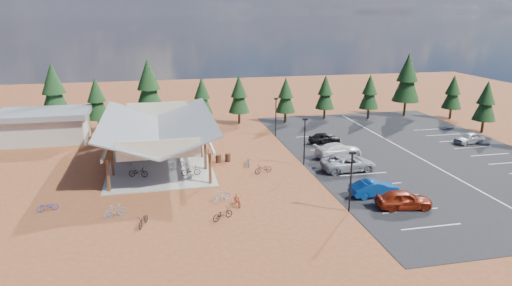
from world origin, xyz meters
name	(u,v)px	position (x,y,z in m)	size (l,w,h in m)	color
ground	(262,175)	(0.00, 0.00, 0.00)	(140.00, 140.00, 0.00)	brown
asphalt_lot	(413,154)	(18.50, 3.00, 0.02)	(27.00, 44.00, 0.04)	black
concrete_pad	(160,160)	(-10.00, 7.00, 0.05)	(10.60, 18.60, 0.10)	gray
bike_pavilion	(158,127)	(-10.00, 7.00, 3.82)	(11.65, 19.40, 4.97)	#512217
outbuilding	(45,126)	(-24.00, 18.00, 2.03)	(11.00, 7.00, 3.90)	#ADA593
lamp_post_0	(351,177)	(5.00, -10.00, 2.98)	(0.50, 0.25, 5.14)	black
lamp_post_1	(305,139)	(5.00, 2.00, 2.98)	(0.50, 0.25, 5.14)	black
lamp_post_2	(276,114)	(5.00, 14.00, 2.98)	(0.50, 0.25, 5.14)	black
trash_bin_0	(228,158)	(-2.73, 5.01, 0.45)	(0.60, 0.60, 0.90)	#3E2216
trash_bin_1	(218,159)	(-3.80, 4.80, 0.45)	(0.60, 0.60, 0.90)	#3E2216
pine_0	(54,90)	(-23.45, 22.87, 5.72)	(4.02, 4.02, 9.36)	#382314
pine_1	(97,99)	(-17.94, 21.60, 4.55)	(3.20, 3.20, 7.45)	#382314
pine_2	(149,86)	(-11.04, 22.63, 5.91)	(4.15, 4.15, 9.67)	#382314
pine_3	(202,96)	(-3.68, 22.72, 4.20)	(2.96, 2.96, 6.89)	#382314
pine_4	(239,94)	(1.58, 22.06, 4.35)	(3.06, 3.06, 7.14)	#382314
pine_5	(286,95)	(8.34, 21.23, 4.12)	(2.90, 2.90, 6.76)	#382314
pine_6	(325,92)	(14.89, 22.47, 4.12)	(2.90, 2.90, 6.76)	#382314
pine_7	(370,92)	(21.45, 21.08, 4.18)	(2.94, 2.94, 6.85)	#382314
pine_8	(407,78)	(27.97, 21.84, 5.97)	(4.19, 4.19, 9.77)	#382314
pine_12	(486,101)	(33.00, 10.19, 4.31)	(3.03, 3.03, 7.06)	#382314
pine_13	(453,92)	(33.81, 18.49, 4.14)	(2.91, 2.91, 6.78)	#382314
bike_0	(138,172)	(-12.15, 1.78, 0.60)	(0.66, 1.90, 1.00)	black
bike_1	(136,167)	(-12.37, 3.17, 0.65)	(0.52, 1.83, 1.10)	gray
bike_2	(145,156)	(-11.63, 7.09, 0.59)	(0.65, 1.87, 0.98)	navy
bike_3	(148,144)	(-11.36, 11.64, 0.64)	(0.51, 1.80, 1.08)	maroon
bike_4	(191,171)	(-7.04, 1.14, 0.60)	(0.66, 1.90, 1.00)	black
bike_5	(176,163)	(-8.34, 3.75, 0.60)	(0.47, 1.65, 0.99)	gray
bike_6	(179,154)	(-7.96, 7.07, 0.55)	(0.60, 1.71, 0.90)	#234B96
bike_7	(187,136)	(-6.47, 14.38, 0.61)	(0.48, 1.71, 1.03)	maroon
bike_8	(143,220)	(-11.42, -9.17, 0.47)	(0.63, 1.80, 0.95)	black
bike_9	(115,211)	(-13.68, -7.10, 0.55)	(0.51, 1.82, 1.09)	gray
bike_10	(48,206)	(-19.17, -4.77, 0.43)	(0.57, 1.65, 0.87)	#172C99
bike_11	(237,200)	(-3.77, -6.94, 0.50)	(0.47, 1.65, 0.99)	maroon
bike_12	(223,214)	(-5.35, -9.31, 0.49)	(0.64, 1.85, 0.97)	black
bike_13	(222,195)	(-4.90, -5.60, 0.54)	(0.51, 1.79, 1.08)	gray
bike_14	(249,161)	(-0.76, 3.25, 0.49)	(0.65, 1.85, 0.97)	#225491
bike_15	(207,152)	(-4.74, 7.42, 0.54)	(0.51, 1.80, 1.08)	maroon
bike_16	(263,169)	(0.20, 0.45, 0.50)	(0.66, 1.89, 0.99)	black
car_0	(404,199)	(9.65, -10.40, 0.82)	(1.84, 4.57, 1.56)	maroon
car_1	(374,188)	(8.45, -7.46, 0.76)	(1.53, 4.38, 1.44)	navy
car_2	(348,163)	(8.95, -0.59, 0.83)	(2.61, 5.67, 1.58)	#989A9F
car_3	(338,150)	(9.66, 3.87, 0.84)	(2.24, 5.51, 1.60)	silver
car_4	(324,138)	(10.12, 9.55, 0.71)	(1.58, 3.92, 1.34)	black
car_8	(469,138)	(27.67, 5.68, 0.72)	(1.61, 4.00, 1.36)	#9EA0A4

